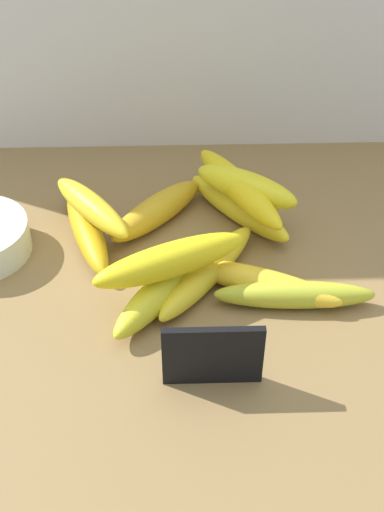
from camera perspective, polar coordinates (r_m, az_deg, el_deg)
name	(u,v)px	position (r cm, az deg, el deg)	size (l,w,h in cm)	color
counter_top	(255,314)	(85.39, 5.41, -4.93)	(110.00, 76.00, 3.00)	olive
chalkboard_sign	(213,357)	(73.23, 1.77, -8.64)	(11.00, 1.80, 8.40)	black
banana_0	(208,271)	(85.79, 1.35, -1.29)	(20.95, 3.75, 3.75)	yellow
banana_1	(164,287)	(83.39, -2.41, -2.66)	(20.11, 4.16, 4.16)	yellow
banana_2	(264,283)	(84.64, 6.15, -2.32)	(20.06, 3.70, 3.70)	yellow
banana_3	(157,210)	(95.36, -3.04, 3.91)	(17.51, 4.26, 4.26)	gold
banana_4	(87,228)	(93.46, -8.98, 2.34)	(20.00, 3.85, 3.85)	gold
banana_5	(238,207)	(96.32, 3.97, 4.17)	(19.61, 3.94, 3.94)	yellow
banana_6	(294,295)	(83.70, 8.73, -3.31)	(20.03, 3.53, 3.53)	gold
banana_7	(239,187)	(93.58, 4.01, 5.85)	(20.86, 3.80, 3.80)	yellow
banana_8	(92,207)	(91.05, -8.56, 4.17)	(16.33, 3.58, 3.58)	yellow
banana_9	(247,186)	(93.49, 4.72, 5.95)	(15.51, 4.25, 4.25)	yellow
banana_10	(170,260)	(80.71, -1.87, -0.34)	(19.74, 4.31, 4.31)	yellow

